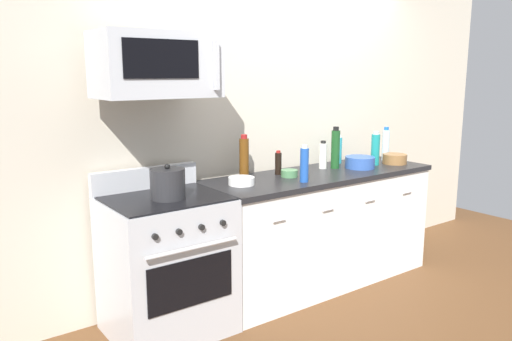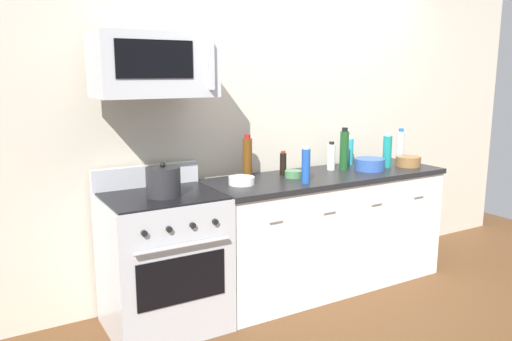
# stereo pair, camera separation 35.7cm
# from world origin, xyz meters

# --- Properties ---
(ground_plane) EXTENTS (6.10, 6.10, 0.00)m
(ground_plane) POSITION_xyz_m (0.00, 0.00, 0.00)
(ground_plane) COLOR brown
(back_wall) EXTENTS (5.08, 0.10, 2.70)m
(back_wall) POSITION_xyz_m (0.00, 0.41, 1.35)
(back_wall) COLOR beige
(back_wall) RESTS_ON ground_plane
(counter_unit) EXTENTS (1.99, 0.66, 0.92)m
(counter_unit) POSITION_xyz_m (-0.00, -0.00, 0.46)
(counter_unit) COLOR white
(counter_unit) RESTS_ON ground_plane
(range_oven) EXTENTS (0.76, 0.69, 1.07)m
(range_oven) POSITION_xyz_m (-1.37, 0.00, 0.47)
(range_oven) COLOR #B7BABF
(range_oven) RESTS_ON ground_plane
(microwave) EXTENTS (0.74, 0.44, 0.40)m
(microwave) POSITION_xyz_m (-1.37, 0.05, 1.75)
(microwave) COLOR #B7BABF
(bottle_wine_amber) EXTENTS (0.07, 0.07, 0.33)m
(bottle_wine_amber) POSITION_xyz_m (-0.61, 0.20, 1.08)
(bottle_wine_amber) COLOR #59330F
(bottle_wine_amber) RESTS_ON countertop_slab
(bottle_sparkling_teal) EXTENTS (0.07, 0.07, 0.29)m
(bottle_sparkling_teal) POSITION_xyz_m (0.61, -0.02, 1.06)
(bottle_sparkling_teal) COLOR #197F7A
(bottle_sparkling_teal) RESTS_ON countertop_slab
(bottle_soy_sauce_dark) EXTENTS (0.05, 0.05, 0.19)m
(bottle_soy_sauce_dark) POSITION_xyz_m (-0.32, 0.14, 1.01)
(bottle_soy_sauce_dark) COLOR black
(bottle_soy_sauce_dark) RESTS_ON countertop_slab
(bottle_water_clear) EXTENTS (0.06, 0.06, 0.30)m
(bottle_water_clear) POSITION_xyz_m (0.87, 0.08, 1.06)
(bottle_water_clear) COLOR silver
(bottle_water_clear) RESTS_ON countertop_slab
(bottle_wine_green) EXTENTS (0.07, 0.07, 0.35)m
(bottle_wine_green) POSITION_xyz_m (0.22, 0.07, 1.08)
(bottle_wine_green) COLOR #19471E
(bottle_wine_green) RESTS_ON countertop_slab
(bottle_dish_soap) EXTENTS (0.06, 0.06, 0.25)m
(bottle_dish_soap) POSITION_xyz_m (0.42, 0.23, 1.04)
(bottle_dish_soap) COLOR teal
(bottle_dish_soap) RESTS_ON countertop_slab
(bottle_soda_blue) EXTENTS (0.06, 0.06, 0.27)m
(bottle_soda_blue) POSITION_xyz_m (-0.34, -0.18, 1.05)
(bottle_soda_blue) COLOR #1E4CA5
(bottle_soda_blue) RESTS_ON countertop_slab
(bottle_vinegar_white) EXTENTS (0.06, 0.06, 0.23)m
(bottle_vinegar_white) POSITION_xyz_m (0.13, 0.12, 1.03)
(bottle_vinegar_white) COLOR silver
(bottle_vinegar_white) RESTS_ON countertop_slab
(bowl_blue_mixing) EXTENTS (0.25, 0.25, 0.10)m
(bowl_blue_mixing) POSITION_xyz_m (0.40, -0.05, 0.97)
(bowl_blue_mixing) COLOR #2D519E
(bowl_blue_mixing) RESTS_ON countertop_slab
(bowl_green_glaze) EXTENTS (0.13, 0.13, 0.05)m
(bowl_green_glaze) POSITION_xyz_m (-0.31, 0.02, 0.95)
(bowl_green_glaze) COLOR #477A4C
(bowl_green_glaze) RESTS_ON countertop_slab
(bowl_white_ceramic) EXTENTS (0.19, 0.19, 0.06)m
(bowl_white_ceramic) POSITION_xyz_m (-0.77, 0.01, 0.95)
(bowl_white_ceramic) COLOR white
(bowl_white_ceramic) RESTS_ON countertop_slab
(bowl_wooden_salad) EXTENTS (0.21, 0.21, 0.08)m
(bowl_wooden_salad) POSITION_xyz_m (0.80, -0.09, 0.96)
(bowl_wooden_salad) COLOR brown
(bowl_wooden_salad) RESTS_ON countertop_slab
(stockpot) EXTENTS (0.22, 0.22, 0.22)m
(stockpot) POSITION_xyz_m (-1.37, -0.05, 1.02)
(stockpot) COLOR #262628
(stockpot) RESTS_ON range_oven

